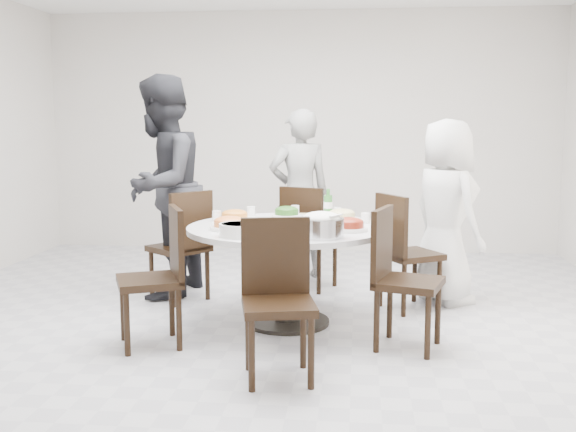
# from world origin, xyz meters

# --- Properties ---
(floor) EXTENTS (6.00, 6.00, 0.01)m
(floor) POSITION_xyz_m (0.00, 0.00, 0.00)
(floor) COLOR #BCBCC1
(floor) RESTS_ON ground
(wall_back) EXTENTS (6.00, 0.01, 2.80)m
(wall_back) POSITION_xyz_m (0.00, 3.00, 1.40)
(wall_back) COLOR silver
(wall_back) RESTS_ON ground
(wall_front) EXTENTS (6.00, 0.01, 2.80)m
(wall_front) POSITION_xyz_m (0.00, -3.00, 1.40)
(wall_front) COLOR silver
(wall_front) RESTS_ON ground
(dining_table) EXTENTS (1.50, 1.50, 0.75)m
(dining_table) POSITION_xyz_m (0.17, 0.00, 0.38)
(dining_table) COLOR white
(dining_table) RESTS_ON floor
(chair_ne) EXTENTS (0.58, 0.58, 0.95)m
(chair_ne) POSITION_xyz_m (1.12, 0.50, 0.47)
(chair_ne) COLOR black
(chair_ne) RESTS_ON floor
(chair_n) EXTENTS (0.55, 0.55, 0.95)m
(chair_n) POSITION_xyz_m (0.26, 1.12, 0.47)
(chair_n) COLOR black
(chair_n) RESTS_ON floor
(chair_nw) EXTENTS (0.59, 0.59, 0.95)m
(chair_nw) POSITION_xyz_m (-0.83, 0.59, 0.47)
(chair_nw) COLOR black
(chair_nw) RESTS_ON floor
(chair_sw) EXTENTS (0.55, 0.55, 0.95)m
(chair_sw) POSITION_xyz_m (-0.71, -0.60, 0.47)
(chair_sw) COLOR black
(chair_sw) RESTS_ON floor
(chair_s) EXTENTS (0.50, 0.50, 0.95)m
(chair_s) POSITION_xyz_m (0.24, -1.12, 0.47)
(chair_s) COLOR black
(chair_s) RESTS_ON floor
(chair_se) EXTENTS (0.53, 0.53, 0.95)m
(chair_se) POSITION_xyz_m (1.04, -0.47, 0.47)
(chair_se) COLOR black
(chair_se) RESTS_ON floor
(diner_right) EXTENTS (0.81, 0.90, 1.55)m
(diner_right) POSITION_xyz_m (1.43, 0.76, 0.78)
(diner_right) COLOR silver
(diner_right) RESTS_ON floor
(diner_middle) EXTENTS (0.69, 0.56, 1.65)m
(diner_middle) POSITION_xyz_m (0.13, 1.54, 0.82)
(diner_middle) COLOR black
(diner_middle) RESTS_ON floor
(diner_left) EXTENTS (0.85, 1.02, 1.93)m
(diner_left) POSITION_xyz_m (-1.01, 0.73, 0.96)
(diner_left) COLOR black
(diner_left) RESTS_ON floor
(dish_greens) EXTENTS (0.25, 0.25, 0.06)m
(dish_greens) POSITION_xyz_m (0.12, 0.46, 0.78)
(dish_greens) COLOR white
(dish_greens) RESTS_ON dining_table
(dish_pale) EXTENTS (0.26, 0.26, 0.07)m
(dish_pale) POSITION_xyz_m (0.57, 0.31, 0.79)
(dish_pale) COLOR white
(dish_pale) RESTS_ON dining_table
(dish_orange) EXTENTS (0.26, 0.26, 0.07)m
(dish_orange) POSITION_xyz_m (-0.26, 0.19, 0.78)
(dish_orange) COLOR white
(dish_orange) RESTS_ON dining_table
(dish_redbrown) EXTENTS (0.28, 0.28, 0.07)m
(dish_redbrown) POSITION_xyz_m (0.63, -0.16, 0.78)
(dish_redbrown) COLOR white
(dish_redbrown) RESTS_ON dining_table
(dish_tofu) EXTENTS (0.29, 0.29, 0.07)m
(dish_tofu) POSITION_xyz_m (-0.23, -0.20, 0.79)
(dish_tofu) COLOR white
(dish_tofu) RESTS_ON dining_table
(rice_bowl) EXTENTS (0.30, 0.30, 0.13)m
(rice_bowl) POSITION_xyz_m (0.45, -0.45, 0.81)
(rice_bowl) COLOR silver
(rice_bowl) RESTS_ON dining_table
(soup_bowl) EXTENTS (0.28, 0.28, 0.09)m
(soup_bowl) POSITION_xyz_m (-0.11, -0.47, 0.79)
(soup_bowl) COLOR white
(soup_bowl) RESTS_ON dining_table
(beverage_bottle) EXTENTS (0.07, 0.07, 0.24)m
(beverage_bottle) POSITION_xyz_m (0.45, 0.49, 0.87)
(beverage_bottle) COLOR #2F732E
(beverage_bottle) RESTS_ON dining_table
(tea_cups) EXTENTS (0.07, 0.07, 0.08)m
(tea_cups) POSITION_xyz_m (0.18, 0.62, 0.79)
(tea_cups) COLOR white
(tea_cups) RESTS_ON dining_table
(chopsticks) EXTENTS (0.24, 0.04, 0.01)m
(chopsticks) POSITION_xyz_m (0.18, 0.67, 0.76)
(chopsticks) COLOR tan
(chopsticks) RESTS_ON dining_table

